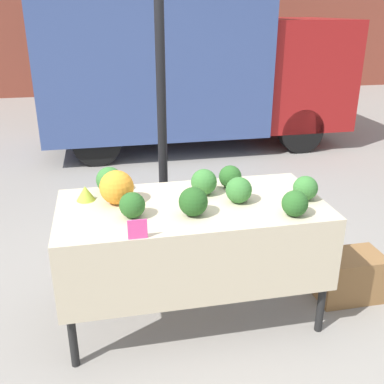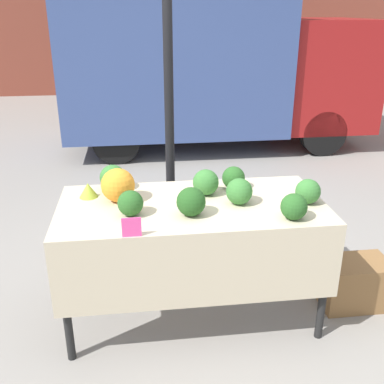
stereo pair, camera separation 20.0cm
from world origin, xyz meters
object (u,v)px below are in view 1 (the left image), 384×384
object	(u,v)px
parked_truck	(184,60)
produce_crate	(348,276)
price_sign	(138,229)
orange_cauliflower	(117,187)

from	to	relation	value
parked_truck	produce_crate	xyz separation A→B (m)	(0.42, -4.22, -1.11)
price_sign	produce_crate	distance (m)	1.74
orange_cauliflower	parked_truck	bearing A→B (deg)	73.64
orange_cauliflower	produce_crate	distance (m)	1.80
price_sign	produce_crate	xyz separation A→B (m)	(1.54, 0.36, -0.72)
parked_truck	produce_crate	bearing A→B (deg)	-84.28
price_sign	produce_crate	world-z (taller)	price_sign
parked_truck	orange_cauliflower	distance (m)	4.27
price_sign	produce_crate	bearing A→B (deg)	13.26
orange_cauliflower	produce_crate	xyz separation A→B (m)	(1.62, -0.14, -0.77)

